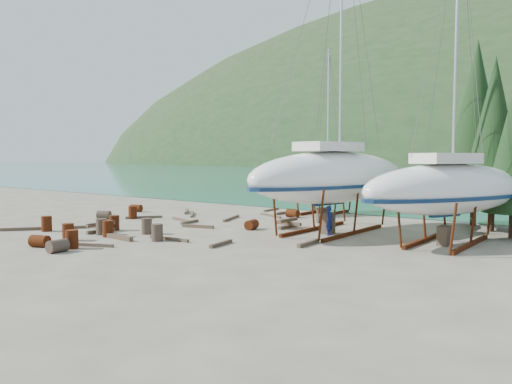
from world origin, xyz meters
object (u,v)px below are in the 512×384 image
Objects in this scene: large_sailboat_near at (334,177)px; large_sailboat_far at (449,188)px; small_sailboat_shore at (325,187)px; worker at (330,221)px.

large_sailboat_far is (6.29, 0.13, -0.43)m from large_sailboat_near.
large_sailboat_far reaches higher than small_sailboat_shore.
worker is at bearing -60.44° from large_sailboat_near.
small_sailboat_shore reaches higher than worker.
worker is (-5.92, -1.21, -1.94)m from large_sailboat_far.
large_sailboat_far reaches higher than worker.
small_sailboat_shore is 10.49m from worker.
worker is at bearing -144.69° from large_sailboat_far.
small_sailboat_shore is (-5.11, 7.79, -1.15)m from large_sailboat_near.
worker is at bearing -39.01° from small_sailboat_shore.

